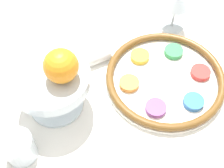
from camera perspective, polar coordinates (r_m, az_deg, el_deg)
name	(u,v)px	position (r m, az deg, el deg)	size (l,w,h in m)	color
dining_table	(103,159)	(1.12, -1.59, -13.60)	(1.32, 1.09, 0.72)	white
seder_plate	(165,78)	(0.84, 9.69, 1.04)	(0.32, 0.32, 0.03)	white
wine_glass	(177,1)	(0.92, 11.81, 14.67)	(0.07, 0.07, 0.14)	silver
fruit_stand	(51,83)	(0.73, -11.12, 0.27)	(0.19, 0.19, 0.13)	silver
orange_fruit	(61,66)	(0.67, -9.31, 3.28)	(0.08, 0.08, 0.08)	orange
napkin_roll	(82,62)	(0.86, -5.54, 4.09)	(0.17, 0.08, 0.04)	white
cup_near	(19,148)	(0.73, -16.59, -11.11)	(0.07, 0.07, 0.07)	silver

